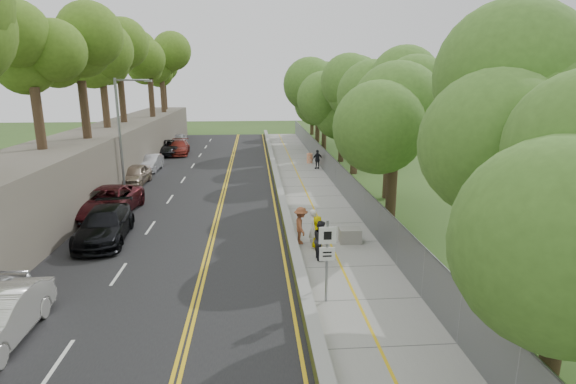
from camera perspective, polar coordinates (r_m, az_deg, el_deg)
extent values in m
plane|color=#33511E|center=(19.52, 0.33, -9.80)|extent=(140.00, 140.00, 0.00)
cube|color=black|center=(33.95, -10.90, 0.45)|extent=(11.20, 66.00, 0.04)
cube|color=gray|center=(33.96, 2.55, 0.71)|extent=(4.20, 66.00, 0.05)
cube|color=#BDD83A|center=(33.70, -1.33, 1.09)|extent=(0.42, 66.00, 0.60)
cube|color=#595147|center=(35.41, -24.20, 3.29)|extent=(5.00, 66.00, 4.00)
cube|color=slate|center=(34.06, 6.08, 2.36)|extent=(0.04, 66.00, 2.00)
cylinder|color=gray|center=(33.32, -20.56, 6.51)|extent=(0.18, 0.18, 8.00)
cylinder|color=gray|center=(32.79, -19.25, 13.28)|extent=(2.30, 0.13, 0.13)
cube|color=gray|center=(32.54, -17.36, 13.33)|extent=(0.50, 0.22, 0.14)
cylinder|color=gray|center=(16.27, 4.95, -8.79)|extent=(0.09, 0.09, 3.10)
cube|color=white|center=(15.88, 5.05, -5.51)|extent=(0.62, 0.04, 0.62)
cube|color=white|center=(16.13, 4.99, -7.85)|extent=(0.56, 0.04, 0.50)
cylinder|color=#EE4900|center=(43.29, 2.77, 4.32)|extent=(0.57, 0.57, 0.94)
cube|color=gray|center=(22.55, 7.88, -5.47)|extent=(1.10, 0.84, 0.71)
imported|color=#52171D|center=(28.57, -21.88, -1.17)|extent=(3.17, 6.18, 1.67)
imported|color=black|center=(24.30, -22.26, -3.89)|extent=(2.69, 5.66, 1.59)
imported|color=gray|center=(36.27, -18.87, 2.06)|extent=(1.90, 4.46, 1.50)
imported|color=#BABBC1|center=(41.33, -17.10, 3.55)|extent=(1.62, 4.36, 1.42)
imported|color=black|center=(49.79, -14.96, 5.48)|extent=(2.61, 5.51, 1.52)
imported|color=maroon|center=(49.64, -13.68, 5.51)|extent=(2.41, 5.21, 1.47)
imported|color=silver|center=(56.71, -13.69, 6.49)|extent=(1.66, 4.04, 1.37)
imported|color=#C8B001|center=(21.46, 3.71, -5.12)|extent=(0.67, 0.88, 1.60)
imported|color=silver|center=(21.54, 3.31, -4.64)|extent=(0.59, 0.77, 1.89)
imported|color=black|center=(20.25, 4.22, -6.07)|extent=(0.72, 0.90, 1.78)
imported|color=brown|center=(22.01, 1.65, -4.27)|extent=(0.76, 1.23, 1.84)
imported|color=black|center=(40.43, 3.77, 4.16)|extent=(1.09, 0.73, 1.72)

